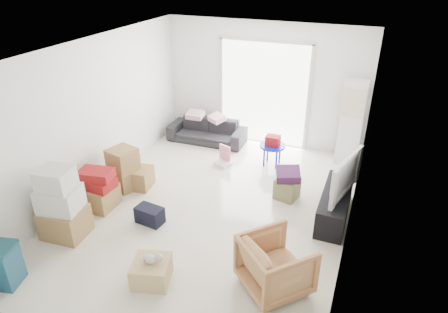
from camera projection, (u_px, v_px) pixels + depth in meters
room_shell at (209, 137)px, 6.26m from camera, size 4.98×6.48×3.18m
sliding_door at (263, 90)px, 8.76m from camera, size 2.10×0.04×2.33m
ac_tower at (351, 123)px, 8.02m from camera, size 0.45×0.30×1.75m
tv_console at (335, 204)px, 6.56m from camera, size 0.43×1.44×0.48m
television at (337, 188)px, 6.42m from camera, size 0.92×1.27×0.15m
sofa at (207, 127)px, 9.16m from camera, size 1.79×0.57×0.69m
pillow_left at (195, 109)px, 9.10m from camera, size 0.35×0.29×0.11m
pillow_right at (217, 112)px, 8.91m from camera, size 0.47×0.45×0.13m
armchair at (276, 263)px, 5.09m from camera, size 1.09×1.09×0.82m
box_stack_a at (62, 207)px, 6.01m from camera, size 0.68×0.58×1.17m
box_stack_b at (98, 190)px, 6.79m from camera, size 0.61×0.54×0.71m
box_stack_c at (124, 169)px, 7.35m from camera, size 0.64×0.59×0.78m
loose_box at (139, 178)px, 7.44m from camera, size 0.51×0.51×0.38m
duffel_bag at (150, 215)px, 6.47m from camera, size 0.47×0.32×0.28m
ottoman at (287, 188)px, 7.11m from camera, size 0.45×0.45×0.37m
blanket at (288, 176)px, 6.99m from camera, size 0.51×0.51×0.14m
kids_table at (273, 144)px, 8.09m from camera, size 0.53×0.53×0.65m
toy_walker at (224, 160)px, 8.25m from camera, size 0.38×0.36×0.41m
wood_crate at (151, 271)px, 5.30m from camera, size 0.59×0.59×0.32m
plush_bunny at (152, 259)px, 5.20m from camera, size 0.27×0.15×0.13m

